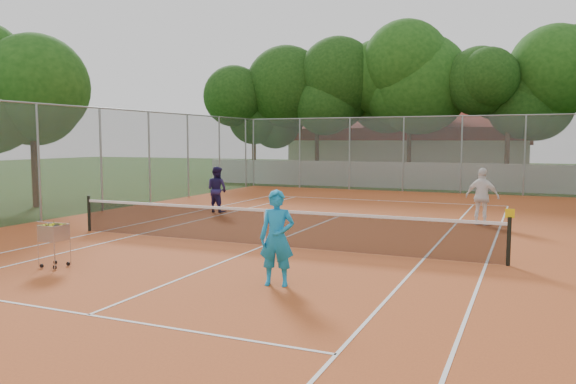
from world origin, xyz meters
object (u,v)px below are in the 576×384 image
at_px(tennis_net, 265,227).
at_px(player_near, 277,238).
at_px(player_far_left, 217,189).
at_px(player_far_right, 482,197).
at_px(clubhouse, 410,148).
at_px(ball_hopper, 54,244).

xyz_separation_m(tennis_net, player_near, (1.97, -3.55, 0.42)).
distance_m(player_near, player_far_left, 11.12).
bearing_deg(player_far_right, clubhouse, -56.82).
bearing_deg(player_near, tennis_net, 106.00).
bearing_deg(player_far_right, player_near, 89.33).
height_order(tennis_net, player_near, player_near).
xyz_separation_m(player_near, ball_hopper, (-5.05, -0.55, -0.40)).
relative_size(player_far_right, ball_hopper, 1.81).
bearing_deg(tennis_net, ball_hopper, -126.94).
xyz_separation_m(clubhouse, ball_hopper, (-1.08, -33.10, -1.67)).
distance_m(tennis_net, player_far_right, 7.75).
bearing_deg(tennis_net, player_far_right, 50.64).
relative_size(player_near, player_far_left, 1.04).
height_order(tennis_net, clubhouse, clubhouse).
xyz_separation_m(tennis_net, ball_hopper, (-3.08, -4.10, 0.02)).
height_order(tennis_net, player_far_right, player_far_right).
xyz_separation_m(player_far_left, player_far_right, (9.56, 0.60, 0.06)).
bearing_deg(tennis_net, player_near, -60.99).
height_order(clubhouse, player_near, clubhouse).
bearing_deg(clubhouse, tennis_net, -86.05).
distance_m(clubhouse, player_far_right, 24.06).
bearing_deg(player_far_right, player_far_left, 20.05).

